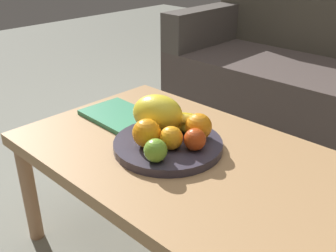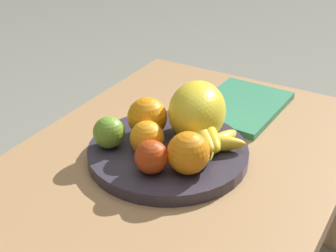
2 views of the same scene
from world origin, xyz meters
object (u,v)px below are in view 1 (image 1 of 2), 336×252
Objects in this scene: apple_front at (155,150)px; magazine at (119,115)px; coffee_table at (185,166)px; orange_right at (147,133)px; orange_left at (198,126)px; fruit_bowl at (168,145)px; couch at (330,84)px; melon_large_front at (158,114)px; banana_bunch at (177,122)px; apple_left at (195,139)px; orange_front at (171,138)px.

apple_front is 0.37m from magazine.
orange_right is at bearing -134.45° from coffee_table.
orange_left reaches higher than coffee_table.
couch is at bearing 90.64° from fruit_bowl.
fruit_bowl is at bearing -6.46° from magazine.
melon_large_front is at bearing -92.70° from couch.
apple_front is (0.12, -0.13, -0.03)m from melon_large_front.
fruit_bowl is at bearing 116.10° from apple_front.
orange_right is 0.14m from banana_bunch.
couch is at bearing 92.78° from apple_front.
orange_left is 0.50× the size of banana_bunch.
melon_large_front reaches higher than apple_left.
orange_left is at bearing 60.80° from orange_right.
couch reaches higher than apple_front.
apple_left is 0.40× the size of banana_bunch.
orange_right reaches higher than banana_bunch.
coffee_table is 16.03× the size of apple_left.
orange_front is (0.04, -0.03, 0.05)m from fruit_bowl.
apple_left reaches higher than fruit_bowl.
apple_left is (0.09, 0.02, 0.04)m from fruit_bowl.
banana_bunch is (-0.12, 0.05, -0.00)m from apple_left.
melon_large_front is at bearing 158.65° from fruit_bowl.
orange_front is (-0.02, -0.04, 0.11)m from coffee_table.
apple_left is (0.16, -0.01, -0.03)m from melon_large_front.
orange_front is 0.12m from banana_bunch.
orange_right is at bearing -90.44° from couch.
orange_front is 0.10m from orange_left.
orange_left is at bearing 89.44° from apple_front.
fruit_bowl is (-0.05, -0.02, 0.06)m from coffee_table.
apple_left is at bearing -85.17° from couch.
orange_left is (-0.00, 0.06, 0.11)m from coffee_table.
coffee_table is 0.16m from orange_right.
orange_right is (0.05, -0.09, -0.02)m from melon_large_front.
magazine is (-0.27, -1.20, 0.13)m from couch.
apple_front reaches higher than magazine.
apple_front is (0.08, -0.04, -0.01)m from orange_right.
melon_large_front is at bearing 176.51° from apple_left.
banana_bunch is at bearing 8.82° from magazine.
banana_bunch reaches higher than fruit_bowl.
couch reaches higher than banana_bunch.
orange_front reaches higher than apple_left.
apple_front is at bearing -28.90° from orange_right.
magazine is (-0.33, 0.15, -0.05)m from apple_front.
fruit_bowl is 3.91× the size of orange_right.
fruit_bowl is at bearing -163.38° from coffee_table.
apple_left is (0.11, 0.08, -0.01)m from orange_right.
orange_front is 1.06× the size of apple_left.
orange_left is 0.34m from magazine.
coffee_table is at bearing -2.32° from magazine.
coffee_table is 6.49× the size of melon_large_front.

